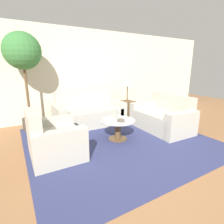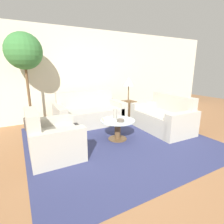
{
  "view_description": "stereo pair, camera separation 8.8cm",
  "coord_description": "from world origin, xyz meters",
  "px_view_note": "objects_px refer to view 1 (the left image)",
  "views": [
    {
      "loc": [
        -1.92,
        -2.15,
        1.51
      ],
      "look_at": [
        -0.07,
        1.08,
        0.55
      ],
      "focal_mm": 28.0,
      "sensor_mm": 36.0,
      "label": 1
    },
    {
      "loc": [
        -1.85,
        -2.19,
        1.51
      ],
      "look_at": [
        -0.07,
        1.08,
        0.55
      ],
      "focal_mm": 28.0,
      "sensor_mm": 36.0,
      "label": 2
    }
  ],
  "objects_px": {
    "coffee_table": "(118,127)",
    "potted_plant": "(23,57)",
    "armchair": "(52,141)",
    "table_lamp": "(127,82)",
    "vase": "(115,114)",
    "book_stack": "(108,120)",
    "loveseat": "(163,118)",
    "bowl": "(121,120)",
    "sofa_main": "(89,114)"
  },
  "relations": [
    {
      "from": "potted_plant",
      "to": "vase",
      "type": "distance_m",
      "value": 2.44
    },
    {
      "from": "sofa_main",
      "to": "armchair",
      "type": "bearing_deg",
      "value": -132.18
    },
    {
      "from": "loveseat",
      "to": "coffee_table",
      "type": "distance_m",
      "value": 1.32
    },
    {
      "from": "coffee_table",
      "to": "book_stack",
      "type": "height_order",
      "value": "book_stack"
    },
    {
      "from": "potted_plant",
      "to": "coffee_table",
      "type": "bearing_deg",
      "value": -45.43
    },
    {
      "from": "armchair",
      "to": "book_stack",
      "type": "xyz_separation_m",
      "value": [
        1.15,
        0.09,
        0.18
      ]
    },
    {
      "from": "coffee_table",
      "to": "vase",
      "type": "height_order",
      "value": "vase"
    },
    {
      "from": "bowl",
      "to": "sofa_main",
      "type": "bearing_deg",
      "value": 94.98
    },
    {
      "from": "sofa_main",
      "to": "coffee_table",
      "type": "bearing_deg",
      "value": -84.49
    },
    {
      "from": "sofa_main",
      "to": "book_stack",
      "type": "bearing_deg",
      "value": -94.09
    },
    {
      "from": "armchair",
      "to": "vase",
      "type": "bearing_deg",
      "value": -83.33
    },
    {
      "from": "armchair",
      "to": "potted_plant",
      "type": "bearing_deg",
      "value": 6.4
    },
    {
      "from": "armchair",
      "to": "loveseat",
      "type": "xyz_separation_m",
      "value": [
        2.69,
        0.06,
        -0.0
      ]
    },
    {
      "from": "vase",
      "to": "table_lamp",
      "type": "bearing_deg",
      "value": 46.34
    },
    {
      "from": "bowl",
      "to": "book_stack",
      "type": "height_order",
      "value": "book_stack"
    },
    {
      "from": "loveseat",
      "to": "vase",
      "type": "distance_m",
      "value": 1.36
    },
    {
      "from": "sofa_main",
      "to": "bowl",
      "type": "height_order",
      "value": "sofa_main"
    },
    {
      "from": "vase",
      "to": "book_stack",
      "type": "height_order",
      "value": "vase"
    },
    {
      "from": "armchair",
      "to": "loveseat",
      "type": "height_order",
      "value": "loveseat"
    },
    {
      "from": "sofa_main",
      "to": "book_stack",
      "type": "height_order",
      "value": "sofa_main"
    },
    {
      "from": "table_lamp",
      "to": "book_stack",
      "type": "bearing_deg",
      "value": -137.1
    },
    {
      "from": "book_stack",
      "to": "coffee_table",
      "type": "bearing_deg",
      "value": -1.31
    },
    {
      "from": "bowl",
      "to": "coffee_table",
      "type": "bearing_deg",
      "value": 88.97
    },
    {
      "from": "loveseat",
      "to": "book_stack",
      "type": "distance_m",
      "value": 1.55
    },
    {
      "from": "armchair",
      "to": "table_lamp",
      "type": "relative_size",
      "value": 1.44
    },
    {
      "from": "sofa_main",
      "to": "book_stack",
      "type": "xyz_separation_m",
      "value": [
        -0.09,
        -1.28,
        0.18
      ]
    },
    {
      "from": "coffee_table",
      "to": "table_lamp",
      "type": "relative_size",
      "value": 1.04
    },
    {
      "from": "book_stack",
      "to": "vase",
      "type": "bearing_deg",
      "value": 22.73
    },
    {
      "from": "loveseat",
      "to": "vase",
      "type": "relative_size",
      "value": 6.64
    },
    {
      "from": "coffee_table",
      "to": "vase",
      "type": "bearing_deg",
      "value": 97.25
    },
    {
      "from": "armchair",
      "to": "table_lamp",
      "type": "distance_m",
      "value": 2.92
    },
    {
      "from": "loveseat",
      "to": "book_stack",
      "type": "bearing_deg",
      "value": -89.69
    },
    {
      "from": "potted_plant",
      "to": "armchair",
      "type": "bearing_deg",
      "value": -83.82
    },
    {
      "from": "loveseat",
      "to": "coffee_table",
      "type": "relative_size",
      "value": 2.07
    },
    {
      "from": "vase",
      "to": "coffee_table",
      "type": "bearing_deg",
      "value": -82.75
    },
    {
      "from": "sofa_main",
      "to": "vase",
      "type": "xyz_separation_m",
      "value": [
        0.11,
        -1.22,
        0.26
      ]
    },
    {
      "from": "loveseat",
      "to": "bowl",
      "type": "relative_size",
      "value": 9.84
    },
    {
      "from": "vase",
      "to": "bowl",
      "type": "bearing_deg",
      "value": -87.41
    },
    {
      "from": "coffee_table",
      "to": "potted_plant",
      "type": "distance_m",
      "value": 2.64
    },
    {
      "from": "vase",
      "to": "book_stack",
      "type": "xyz_separation_m",
      "value": [
        -0.21,
        -0.06,
        -0.08
      ]
    },
    {
      "from": "armchair",
      "to": "loveseat",
      "type": "bearing_deg",
      "value": -88.43
    },
    {
      "from": "vase",
      "to": "bowl",
      "type": "xyz_separation_m",
      "value": [
        0.01,
        -0.21,
        -0.09
      ]
    },
    {
      "from": "loveseat",
      "to": "potted_plant",
      "type": "bearing_deg",
      "value": -117.25
    },
    {
      "from": "armchair",
      "to": "loveseat",
      "type": "relative_size",
      "value": 0.66
    },
    {
      "from": "vase",
      "to": "sofa_main",
      "type": "bearing_deg",
      "value": 95.38
    },
    {
      "from": "sofa_main",
      "to": "bowl",
      "type": "xyz_separation_m",
      "value": [
        0.12,
        -1.43,
        0.17
      ]
    },
    {
      "from": "potted_plant",
      "to": "table_lamp",
      "type": "bearing_deg",
      "value": -6.74
    },
    {
      "from": "armchair",
      "to": "table_lamp",
      "type": "xyz_separation_m",
      "value": [
        2.48,
        1.32,
        0.8
      ]
    },
    {
      "from": "loveseat",
      "to": "coffee_table",
      "type": "bearing_deg",
      "value": -88.54
    },
    {
      "from": "bowl",
      "to": "book_stack",
      "type": "bearing_deg",
      "value": 145.63
    }
  ]
}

